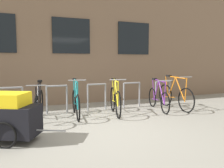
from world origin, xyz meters
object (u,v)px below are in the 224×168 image
object	(u,v)px
bicycle_orange	(175,96)
bicycle_teal	(76,102)
bike_trailer	(12,116)
bicycle_purple	(158,98)
bicycle_yellow	(115,100)
bicycle_black	(39,105)

from	to	relation	value
bicycle_orange	bicycle_teal	xyz separation A→B (m)	(-3.16, 0.18, -0.02)
bicycle_teal	bike_trailer	distance (m)	2.15
bicycle_purple	bicycle_orange	bearing A→B (deg)	-4.14
bicycle_teal	bicycle_orange	bearing A→B (deg)	-3.26
bicycle_yellow	bike_trailer	world-z (taller)	bicycle_yellow
bicycle_teal	bike_trailer	world-z (taller)	bicycle_teal
bicycle_teal	bicycle_black	xyz separation A→B (m)	(-0.97, -0.19, 0.02)
bicycle_orange	bicycle_teal	world-z (taller)	bicycle_orange
bicycle_black	bike_trailer	size ratio (longest dim) A/B	1.27
bicycle_orange	bicycle_black	bearing A→B (deg)	-179.90
bike_trailer	bicycle_orange	bearing A→B (deg)	15.79
bicycle_orange	bike_trailer	bearing A→B (deg)	-164.21
bicycle_black	bike_trailer	xyz separation A→B (m)	(-0.56, -1.32, 0.08)
bicycle_yellow	bicycle_black	world-z (taller)	bicycle_yellow
bicycle_black	bike_trailer	bearing A→B (deg)	-113.08
bicycle_teal	bicycle_purple	distance (m)	2.57
bicycle_yellow	bicycle_black	size ratio (longest dim) A/B	0.92
bicycle_yellow	bicycle_orange	xyz separation A→B (m)	(2.05, -0.04, 0.01)
bicycle_purple	bicycle_yellow	bearing A→B (deg)	-179.69
bicycle_teal	bicycle_yellow	bearing A→B (deg)	-7.42
bicycle_orange	bike_trailer	size ratio (longest dim) A/B	1.28
bike_trailer	bicycle_yellow	bearing A→B (deg)	27.26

